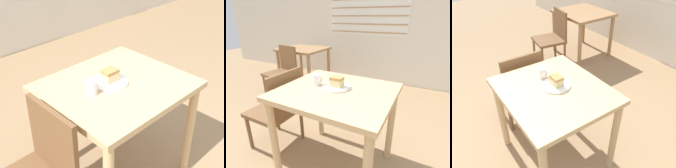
% 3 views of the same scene
% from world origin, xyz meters
% --- Properties ---
extents(dining_table_near, '(0.88, 0.77, 0.78)m').
position_xyz_m(dining_table_near, '(-0.10, 0.54, 0.65)').
color(dining_table_near, tan).
rests_on(dining_table_near, ground_plane).
extents(dining_table_far, '(0.83, 0.76, 0.74)m').
position_xyz_m(dining_table_far, '(-1.68, 2.11, 0.62)').
color(dining_table_far, '#9E754C').
rests_on(dining_table_far, ground_plane).
extents(chair_near_window, '(0.44, 0.44, 0.85)m').
position_xyz_m(chair_near_window, '(-0.75, 0.51, 0.46)').
color(chair_near_window, brown).
rests_on(chair_near_window, ground_plane).
extents(chair_far_corner, '(0.50, 0.50, 0.85)m').
position_xyz_m(chair_far_corner, '(-1.69, 1.52, 0.46)').
color(chair_far_corner, brown).
rests_on(chair_far_corner, ground_plane).
extents(plate, '(0.23, 0.23, 0.01)m').
position_xyz_m(plate, '(-0.12, 0.57, 0.78)').
color(plate, white).
rests_on(plate, dining_table_near).
extents(cake_slice, '(0.10, 0.08, 0.08)m').
position_xyz_m(cake_slice, '(-0.12, 0.58, 0.83)').
color(cake_slice, '#E5CC89').
rests_on(cake_slice, plate).
extents(coffee_mug, '(0.08, 0.07, 0.09)m').
position_xyz_m(coffee_mug, '(-0.29, 0.55, 0.82)').
color(coffee_mug, white).
rests_on(coffee_mug, dining_table_near).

